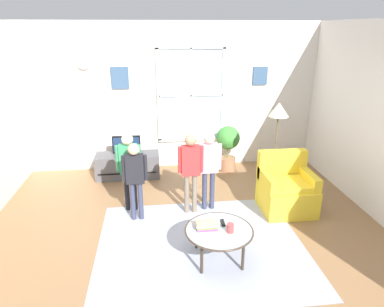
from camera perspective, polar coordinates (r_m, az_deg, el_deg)
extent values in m
cube|color=olive|center=(4.48, -0.41, -16.14)|extent=(6.17, 6.35, 0.02)
cube|color=silver|center=(6.64, -3.26, 9.38)|extent=(5.57, 0.12, 2.78)
cube|color=silver|center=(6.60, -0.17, 9.76)|extent=(1.24, 0.02, 1.76)
cube|color=white|center=(6.47, -0.16, 17.39)|extent=(1.30, 0.04, 0.06)
cube|color=white|center=(6.79, -0.15, 2.43)|extent=(1.30, 0.04, 0.06)
cube|color=white|center=(6.54, -5.63, 9.56)|extent=(0.06, 0.04, 1.76)
cube|color=white|center=(6.67, 5.21, 9.80)|extent=(0.06, 0.04, 1.76)
cube|color=white|center=(6.58, -0.15, 9.73)|extent=(0.03, 0.04, 1.76)
cube|color=white|center=(6.58, -0.15, 9.73)|extent=(1.24, 0.04, 0.03)
cube|color=#38567A|center=(6.52, -12.02, 12.30)|extent=(0.32, 0.03, 0.40)
cube|color=#38567A|center=(6.81, 11.37, 12.67)|extent=(0.28, 0.03, 0.34)
cylinder|color=silver|center=(6.56, -17.77, 14.35)|extent=(0.24, 0.04, 0.24)
cube|color=#999EAD|center=(4.56, 1.50, -15.16)|extent=(2.65, 2.28, 0.01)
cube|color=#4C4C51|center=(6.49, -10.69, -1.98)|extent=(1.17, 0.45, 0.45)
cube|color=black|center=(6.30, -10.77, -3.33)|extent=(1.05, 0.02, 0.02)
cylinder|color=#4C4C4C|center=(6.40, -10.84, 0.09)|extent=(0.08, 0.08, 0.05)
cube|color=black|center=(6.34, -10.94, 1.51)|extent=(0.51, 0.05, 0.33)
cube|color=navy|center=(6.31, -10.95, 1.43)|extent=(0.47, 0.01, 0.29)
cube|color=yellow|center=(5.44, 15.54, -7.14)|extent=(0.76, 0.72, 0.42)
cube|color=yellow|center=(5.51, 14.84, -1.71)|extent=(0.76, 0.16, 0.45)
cube|color=yellow|center=(5.19, 12.58, -4.40)|extent=(0.12, 0.65, 0.20)
cube|color=yellow|center=(5.43, 18.99, -3.93)|extent=(0.12, 0.65, 0.20)
cube|color=yellow|center=(5.29, 16.00, -4.98)|extent=(0.61, 0.50, 0.08)
cylinder|color=#99B2B7|center=(4.14, 4.55, -12.72)|extent=(0.80, 0.80, 0.02)
torus|color=#3F3328|center=(4.14, 4.55, -12.72)|extent=(0.82, 0.82, 0.02)
cylinder|color=#33281E|center=(4.41, 0.72, -13.47)|extent=(0.04, 0.04, 0.39)
cylinder|color=#33281E|center=(4.49, 6.96, -12.98)|extent=(0.04, 0.04, 0.39)
cylinder|color=#33281E|center=(4.03, 1.64, -17.25)|extent=(0.04, 0.04, 0.39)
cylinder|color=#33281E|center=(4.11, 8.56, -16.60)|extent=(0.04, 0.04, 0.39)
cube|color=#C5469F|center=(4.15, 2.48, -12.28)|extent=(0.25, 0.15, 0.02)
cube|color=#659C3E|center=(4.13, 2.49, -11.99)|extent=(0.24, 0.14, 0.03)
cube|color=#CBBA88|center=(4.12, 2.49, -11.72)|extent=(0.27, 0.16, 0.02)
cube|color=#C0C677|center=(4.11, 2.50, -11.48)|extent=(0.25, 0.14, 0.02)
cylinder|color=#BF3F3F|center=(4.08, 6.43, -12.30)|extent=(0.09, 0.09, 0.11)
cube|color=black|center=(4.25, 5.20, -11.48)|extent=(0.05, 0.14, 0.02)
cylinder|color=#333851|center=(5.23, 2.12, -6.21)|extent=(0.07, 0.07, 0.62)
cylinder|color=#333851|center=(5.25, 3.38, -6.14)|extent=(0.07, 0.07, 0.62)
cube|color=#DB9EBC|center=(5.03, 2.85, -0.74)|extent=(0.27, 0.14, 0.44)
sphere|color=beige|center=(4.93, 2.91, 2.56)|extent=(0.17, 0.17, 0.17)
cylinder|color=#DB9EBC|center=(4.98, 1.10, -0.67)|extent=(0.06, 0.06, 0.40)
cylinder|color=#DB9EBC|center=(5.03, 4.66, -0.51)|extent=(0.06, 0.06, 0.40)
cylinder|color=#726656|center=(5.13, -0.90, -6.74)|extent=(0.08, 0.08, 0.63)
cylinder|color=#726656|center=(5.14, 0.41, -6.68)|extent=(0.08, 0.08, 0.63)
cube|color=red|center=(4.92, -0.25, -1.16)|extent=(0.27, 0.14, 0.44)
sphere|color=#A87A5B|center=(4.81, -0.26, 2.24)|extent=(0.17, 0.17, 0.17)
cylinder|color=red|center=(4.88, -2.08, -1.08)|extent=(0.06, 0.06, 0.40)
cylinder|color=red|center=(4.91, 1.61, -0.92)|extent=(0.06, 0.06, 0.40)
cylinder|color=black|center=(5.30, -10.86, -6.27)|extent=(0.07, 0.07, 0.62)
cylinder|color=black|center=(5.29, -9.60, -6.23)|extent=(0.07, 0.07, 0.62)
cube|color=#338C59|center=(5.08, -10.60, -0.90)|extent=(0.27, 0.14, 0.44)
sphere|color=beige|center=(4.98, -10.83, 2.35)|extent=(0.17, 0.17, 0.17)
cylinder|color=#338C59|center=(5.07, -12.40, -0.82)|extent=(0.06, 0.06, 0.40)
cylinder|color=#338C59|center=(5.04, -8.86, -0.68)|extent=(0.06, 0.06, 0.40)
cylinder|color=#333851|center=(5.03, -9.88, -7.88)|extent=(0.07, 0.07, 0.59)
cylinder|color=#333851|center=(5.03, -8.61, -7.84)|extent=(0.07, 0.07, 0.59)
cube|color=black|center=(4.81, -9.58, -2.56)|extent=(0.25, 0.13, 0.42)
sphere|color=#D8AD8C|center=(4.71, -9.79, 0.69)|extent=(0.16, 0.16, 0.16)
cylinder|color=black|center=(4.80, -11.39, -2.49)|extent=(0.05, 0.05, 0.38)
cylinder|color=black|center=(4.78, -7.82, -2.35)|extent=(0.05, 0.05, 0.38)
cylinder|color=#9E6B4C|center=(6.74, 5.91, -1.71)|extent=(0.32, 0.32, 0.26)
cylinder|color=#4C7238|center=(6.66, 5.98, 0.05)|extent=(0.02, 0.02, 0.18)
sphere|color=#3D8937|center=(6.55, 6.08, 2.64)|extent=(0.45, 0.45, 0.45)
cylinder|color=black|center=(6.00, 13.16, -6.29)|extent=(0.26, 0.26, 0.03)
cylinder|color=brown|center=(5.74, 13.69, -0.38)|extent=(0.03, 0.03, 1.35)
cone|color=beige|center=(5.52, 14.36, 7.18)|extent=(0.32, 0.32, 0.22)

